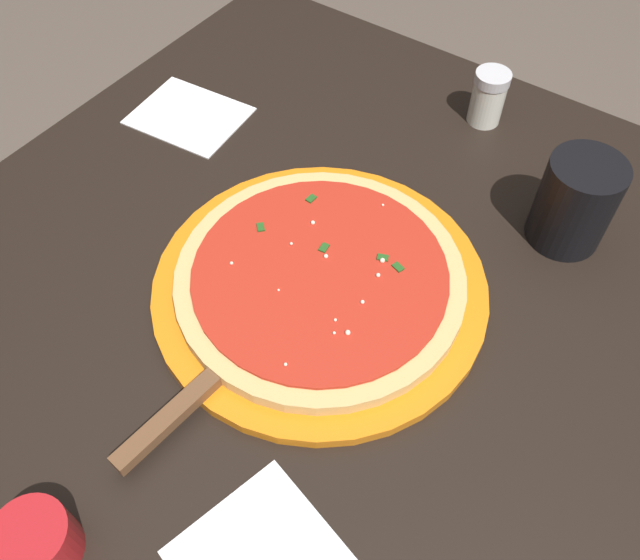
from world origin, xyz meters
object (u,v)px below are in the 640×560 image
object	(u,v)px
cup_tall_drink	(575,202)
napkin_folded_right	(189,116)
pizza_server	(204,388)
parmesan_shaker	(488,97)
pizza	(320,278)
cup_small_sauce	(37,542)
serving_plate	(320,287)

from	to	relation	value
cup_tall_drink	napkin_folded_right	world-z (taller)	cup_tall_drink
pizza_server	parmesan_shaker	xyz separation A→B (m)	(0.53, -0.03, 0.02)
pizza_server	parmesan_shaker	distance (m)	0.53
pizza_server	napkin_folded_right	bearing A→B (deg)	44.07
pizza_server	napkin_folded_right	world-z (taller)	pizza_server
pizza	napkin_folded_right	size ratio (longest dim) A/B	2.14
cup_tall_drink	napkin_folded_right	bearing A→B (deg)	100.12
cup_small_sauce	cup_tall_drink	bearing A→B (deg)	-20.46
serving_plate	cup_tall_drink	world-z (taller)	cup_tall_drink
pizza	parmesan_shaker	world-z (taller)	parmesan_shaker
cup_tall_drink	serving_plate	bearing A→B (deg)	141.15
cup_small_sauce	napkin_folded_right	size ratio (longest dim) A/B	0.44
cup_small_sauce	parmesan_shaker	xyz separation A→B (m)	(0.72, -0.05, 0.01)
serving_plate	pizza_server	world-z (taller)	pizza_server
serving_plate	cup_tall_drink	xyz separation A→B (m)	(0.23, -0.18, 0.05)
cup_tall_drink	parmesan_shaker	size ratio (longest dim) A/B	1.46
serving_plate	parmesan_shaker	size ratio (longest dim) A/B	4.89
serving_plate	pizza	size ratio (longest dim) A/B	1.17
pizza	napkin_folded_right	bearing A→B (deg)	66.19
napkin_folded_right	cup_small_sauce	bearing A→B (deg)	-150.25
pizza_server	pizza	bearing A→B (deg)	-5.99
napkin_folded_right	cup_tall_drink	bearing A→B (deg)	-79.88
pizza_server	napkin_folded_right	xyz separation A→B (m)	(0.31, 0.30, -0.02)
pizza	pizza_server	bearing A→B (deg)	174.01
pizza	cup_tall_drink	bearing A→B (deg)	-38.85
pizza_server	parmesan_shaker	bearing A→B (deg)	-3.63
serving_plate	cup_tall_drink	distance (m)	0.30
pizza_server	parmesan_shaker	size ratio (longest dim) A/B	3.02
pizza	parmesan_shaker	distance (m)	0.36
pizza_server	cup_small_sauce	size ratio (longest dim) A/B	3.53
serving_plate	pizza	world-z (taller)	pizza
pizza	cup_small_sauce	size ratio (longest dim) A/B	4.89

